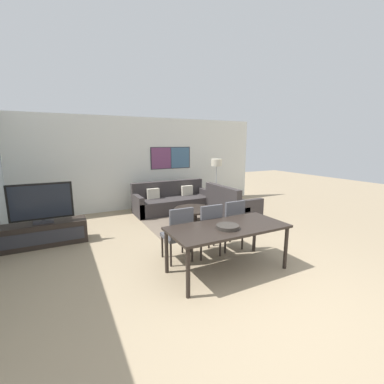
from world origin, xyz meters
name	(u,v)px	position (x,y,z in m)	size (l,w,h in m)	color
ground_plane	(271,303)	(0.00, 0.00, 0.00)	(24.00, 24.00, 0.00)	#9E896B
wall_back	(142,163)	(0.02, 5.64, 1.40)	(8.11, 0.09, 2.80)	silver
area_rug	(194,224)	(0.65, 3.39, 0.00)	(2.27, 1.83, 0.01)	#706051
tv_console	(45,234)	(-2.66, 3.55, 0.23)	(1.56, 0.48, 0.47)	black
television	(41,203)	(-2.66, 3.55, 0.87)	(1.14, 0.20, 0.80)	#2D2D33
sofa_main	(172,202)	(0.65, 4.80, 0.28)	(2.29, 0.88, 0.88)	#383333
sofa_side	(230,206)	(1.88, 3.52, 0.28)	(0.88, 1.51, 0.88)	#383333
coffee_table	(194,212)	(0.65, 3.39, 0.31)	(0.99, 0.99, 0.41)	black
dining_table	(228,230)	(0.00, 0.99, 0.68)	(1.90, 0.88, 0.75)	black
dining_chair_left	(179,232)	(-0.55, 1.64, 0.54)	(0.46, 0.46, 0.98)	#4C4C51
dining_chair_centre	(208,228)	(0.00, 1.60, 0.54)	(0.46, 0.46, 0.98)	#4C4C51
dining_chair_right	(231,222)	(0.55, 1.66, 0.54)	(0.46, 0.46, 0.98)	#4C4C51
fruit_bowl	(228,227)	(-0.07, 0.89, 0.78)	(0.35, 0.35, 0.06)	#332D28
floor_lamp	(216,167)	(2.11, 4.63, 1.30)	(0.33, 0.33, 1.54)	#2D2D33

